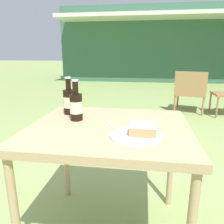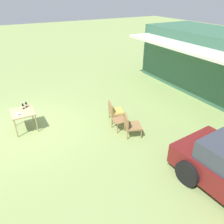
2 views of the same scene
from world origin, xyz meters
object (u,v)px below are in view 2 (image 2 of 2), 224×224
(cake_on_plate, at_px, (19,114))
(cola_bottle_near, at_px, (23,106))
(wicker_chair_cushioned, at_px, (115,111))
(wicker_chair_plain, at_px, (131,124))
(patio_table, at_px, (23,113))
(garden_side_table, at_px, (120,121))
(cola_bottle_far, at_px, (26,105))

(cake_on_plate, bearing_deg, cola_bottle_near, 150.08)
(wicker_chair_cushioned, distance_m, wicker_chair_plain, 1.11)
(wicker_chair_plain, bearing_deg, wicker_chair_cushioned, 19.95)
(patio_table, bearing_deg, garden_side_table, 61.05)
(wicker_chair_cushioned, bearing_deg, wicker_chair_plain, -166.37)
(wicker_chair_cushioned, bearing_deg, cake_on_plate, 89.52)
(cake_on_plate, relative_size, cola_bottle_far, 1.05)
(wicker_chair_plain, distance_m, cola_bottle_near, 3.89)
(wicker_chair_cushioned, xyz_separation_m, garden_side_table, (0.60, -0.15, -0.07))
(wicker_chair_plain, xyz_separation_m, cola_bottle_near, (-2.38, -3.06, 0.38))
(wicker_chair_cushioned, relative_size, cake_on_plate, 3.12)
(cake_on_plate, bearing_deg, wicker_chair_cushioned, 74.85)
(patio_table, relative_size, cake_on_plate, 3.45)
(patio_table, distance_m, cola_bottle_near, 0.27)
(wicker_chair_plain, height_order, garden_side_table, wicker_chair_plain)
(patio_table, height_order, cola_bottle_near, cola_bottle_near)
(wicker_chair_cushioned, distance_m, patio_table, 3.34)
(wicker_chair_plain, relative_size, cola_bottle_near, 3.27)
(cola_bottle_far, bearing_deg, cola_bottle_near, -55.54)
(garden_side_table, xyz_separation_m, patio_table, (-1.66, -3.00, 0.30))
(cola_bottle_near, height_order, cola_bottle_far, same)
(cola_bottle_far, bearing_deg, patio_table, -34.21)
(wicker_chair_plain, distance_m, garden_side_table, 0.53)
(wicker_chair_plain, xyz_separation_m, garden_side_table, (-0.51, -0.13, -0.08))
(wicker_chair_cushioned, relative_size, cola_bottle_far, 3.27)
(patio_table, xyz_separation_m, cola_bottle_far, (-0.30, 0.20, 0.16))
(wicker_chair_cushioned, height_order, patio_table, wicker_chair_cushioned)
(wicker_chair_cushioned, bearing_deg, cola_bottle_far, 80.01)
(garden_side_table, relative_size, cake_on_plate, 1.87)
(garden_side_table, bearing_deg, wicker_chair_plain, 14.85)
(wicker_chair_cushioned, xyz_separation_m, cake_on_plate, (-0.89, -3.30, 0.32))
(garden_side_table, xyz_separation_m, cola_bottle_far, (-1.96, -2.80, 0.46))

